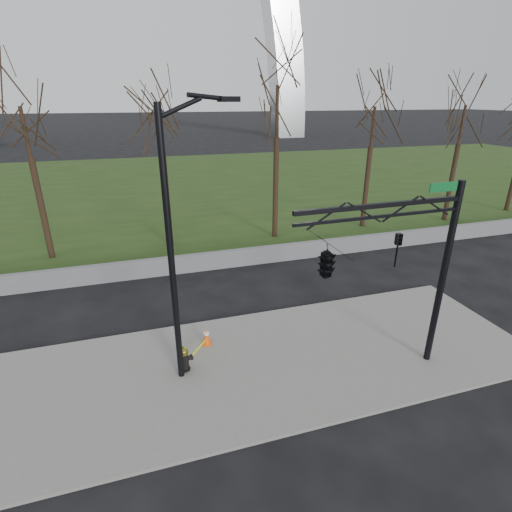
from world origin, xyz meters
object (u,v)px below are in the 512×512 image
object	(u,v)px
fire_hydrant	(184,359)
traffic_signal_mast	(352,257)
street_light	(177,234)
traffic_cone	(207,336)

from	to	relation	value
fire_hydrant	traffic_signal_mast	size ratio (longest dim) A/B	0.15
street_light	traffic_signal_mast	xyz separation A→B (m)	(4.40, -1.68, -0.55)
street_light	traffic_signal_mast	world-z (taller)	street_light
traffic_signal_mast	traffic_cone	bearing A→B (deg)	138.71
street_light	fire_hydrant	bearing A→B (deg)	95.10
traffic_cone	traffic_signal_mast	world-z (taller)	traffic_signal_mast
fire_hydrant	street_light	size ratio (longest dim) A/B	0.11
fire_hydrant	street_light	xyz separation A→B (m)	(0.07, -0.16, 4.19)
fire_hydrant	traffic_cone	world-z (taller)	fire_hydrant
traffic_cone	traffic_signal_mast	bearing A→B (deg)	-40.14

